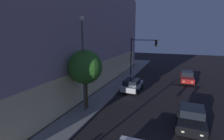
# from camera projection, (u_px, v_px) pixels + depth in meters

# --- Properties ---
(modern_building) EXTENTS (37.42, 21.96, 17.46)m
(modern_building) POSITION_uv_depth(u_px,v_px,m) (39.00, 25.00, 26.76)
(modern_building) COLOR #4C4C51
(modern_building) RESTS_ON ground
(traffic_light_far_corner) EXTENTS (0.47, 4.95, 6.58)m
(traffic_light_far_corner) POSITION_uv_depth(u_px,v_px,m) (140.00, 51.00, 29.20)
(traffic_light_far_corner) COLOR black
(traffic_light_far_corner) RESTS_ON sidewalk_corner
(street_lamp_sidewalk) EXTENTS (0.44, 0.44, 8.74)m
(street_lamp_sidewalk) POSITION_uv_depth(u_px,v_px,m) (83.00, 54.00, 15.64)
(street_lamp_sidewalk) COLOR #4B4B4B
(street_lamp_sidewalk) RESTS_ON sidewalk_corner
(sidewalk_tree) EXTENTS (3.25, 3.25, 5.77)m
(sidewalk_tree) POSITION_uv_depth(u_px,v_px,m) (85.00, 67.00, 16.60)
(sidewalk_tree) COLOR #4A3E1E
(sidewalk_tree) RESTS_ON sidewalk_corner
(car_black) EXTENTS (4.32, 2.35, 1.62)m
(car_black) POSITION_uv_depth(u_px,v_px,m) (192.00, 118.00, 13.93)
(car_black) COLOR black
(car_black) RESTS_ON ground
(car_silver) EXTENTS (4.35, 2.28, 1.59)m
(car_silver) POSITION_uv_depth(u_px,v_px,m) (132.00, 85.00, 22.79)
(car_silver) COLOR #B7BABF
(car_silver) RESTS_ON ground
(car_red) EXTENTS (4.82, 2.08, 1.63)m
(car_red) POSITION_uv_depth(u_px,v_px,m) (187.00, 77.00, 27.02)
(car_red) COLOR maroon
(car_red) RESTS_ON ground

